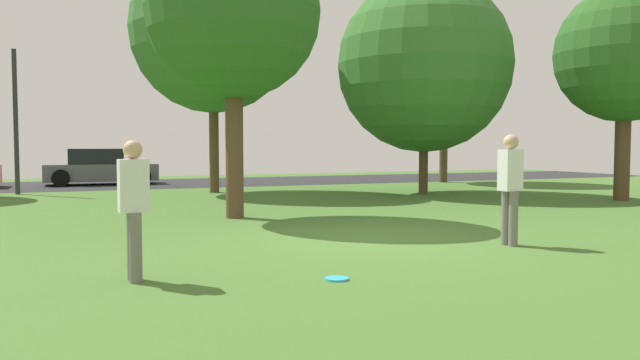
{
  "coord_description": "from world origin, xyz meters",
  "views": [
    {
      "loc": [
        -4.58,
        -9.03,
        1.54
      ],
      "look_at": [
        0.0,
        2.18,
        0.85
      ],
      "focal_mm": 34.39,
      "sensor_mm": 36.0,
      "label": 1
    }
  ],
  "objects_px": {
    "birch_tree_lone": "(233,12)",
    "person_thrower": "(510,184)",
    "oak_tree_left": "(213,31)",
    "parked_car_grey": "(100,168)",
    "oak_tree_right": "(424,65)",
    "oak_tree_center": "(625,54)",
    "street_lamp_post": "(16,122)",
    "maple_tree_far": "(445,56)",
    "frisbee_disc": "(337,279)",
    "person_catcher": "(134,204)"
  },
  "relations": [
    {
      "from": "street_lamp_post",
      "to": "oak_tree_right",
      "type": "bearing_deg",
      "value": -21.3
    },
    {
      "from": "maple_tree_far",
      "to": "person_catcher",
      "type": "xyz_separation_m",
      "value": [
        -13.63,
        -14.32,
        -4.3
      ]
    },
    {
      "from": "maple_tree_far",
      "to": "person_catcher",
      "type": "distance_m",
      "value": 20.23
    },
    {
      "from": "frisbee_disc",
      "to": "oak_tree_center",
      "type": "bearing_deg",
      "value": 28.6
    },
    {
      "from": "maple_tree_far",
      "to": "person_catcher",
      "type": "height_order",
      "value": "maple_tree_far"
    },
    {
      "from": "oak_tree_right",
      "to": "frisbee_disc",
      "type": "height_order",
      "value": "oak_tree_right"
    },
    {
      "from": "parked_car_grey",
      "to": "birch_tree_lone",
      "type": "bearing_deg",
      "value": -80.43
    },
    {
      "from": "maple_tree_far",
      "to": "oak_tree_center",
      "type": "xyz_separation_m",
      "value": [
        -0.09,
        -8.91,
        -1.14
      ]
    },
    {
      "from": "oak_tree_center",
      "to": "oak_tree_left",
      "type": "bearing_deg",
      "value": 144.26
    },
    {
      "from": "person_thrower",
      "to": "street_lamp_post",
      "type": "distance_m",
      "value": 15.8
    },
    {
      "from": "oak_tree_right",
      "to": "birch_tree_lone",
      "type": "relative_size",
      "value": 1.1
    },
    {
      "from": "birch_tree_lone",
      "to": "parked_car_grey",
      "type": "xyz_separation_m",
      "value": [
        -2.14,
        12.68,
        -3.66
      ]
    },
    {
      "from": "birch_tree_lone",
      "to": "oak_tree_left",
      "type": "relative_size",
      "value": 0.79
    },
    {
      "from": "oak_tree_left",
      "to": "frisbee_disc",
      "type": "distance_m",
      "value": 14.36
    },
    {
      "from": "maple_tree_far",
      "to": "oak_tree_left",
      "type": "height_order",
      "value": "oak_tree_left"
    },
    {
      "from": "person_thrower",
      "to": "frisbee_disc",
      "type": "distance_m",
      "value": 3.74
    },
    {
      "from": "oak_tree_center",
      "to": "parked_car_grey",
      "type": "bearing_deg",
      "value": 135.79
    },
    {
      "from": "oak_tree_center",
      "to": "street_lamp_post",
      "type": "xyz_separation_m",
      "value": [
        -15.71,
        8.69,
        -1.78
      ]
    },
    {
      "from": "oak_tree_right",
      "to": "parked_car_grey",
      "type": "relative_size",
      "value": 1.62
    },
    {
      "from": "person_thrower",
      "to": "birch_tree_lone",
      "type": "bearing_deg",
      "value": -63.58
    },
    {
      "from": "oak_tree_right",
      "to": "parked_car_grey",
      "type": "bearing_deg",
      "value": 136.79
    },
    {
      "from": "frisbee_disc",
      "to": "maple_tree_far",
      "type": "bearing_deg",
      "value": 52.78
    },
    {
      "from": "person_catcher",
      "to": "street_lamp_post",
      "type": "relative_size",
      "value": 0.35
    },
    {
      "from": "person_thrower",
      "to": "person_catcher",
      "type": "xyz_separation_m",
      "value": [
        -5.56,
        -0.4,
        -0.07
      ]
    },
    {
      "from": "oak_tree_left",
      "to": "person_catcher",
      "type": "relative_size",
      "value": 4.91
    },
    {
      "from": "birch_tree_lone",
      "to": "oak_tree_right",
      "type": "bearing_deg",
      "value": 29.36
    },
    {
      "from": "parked_car_grey",
      "to": "oak_tree_left",
      "type": "bearing_deg",
      "value": -60.12
    },
    {
      "from": "person_thrower",
      "to": "person_catcher",
      "type": "height_order",
      "value": "person_thrower"
    },
    {
      "from": "birch_tree_lone",
      "to": "oak_tree_left",
      "type": "distance_m",
      "value": 7.16
    },
    {
      "from": "oak_tree_right",
      "to": "person_catcher",
      "type": "height_order",
      "value": "oak_tree_right"
    },
    {
      "from": "frisbee_disc",
      "to": "oak_tree_right",
      "type": "bearing_deg",
      "value": 53.81
    },
    {
      "from": "maple_tree_far",
      "to": "birch_tree_lone",
      "type": "bearing_deg",
      "value": -141.4
    },
    {
      "from": "oak_tree_center",
      "to": "oak_tree_left",
      "type": "distance_m",
      "value": 12.2
    },
    {
      "from": "oak_tree_right",
      "to": "maple_tree_far",
      "type": "height_order",
      "value": "maple_tree_far"
    },
    {
      "from": "oak_tree_right",
      "to": "person_catcher",
      "type": "xyz_separation_m",
      "value": [
        -9.66,
        -9.48,
        -3.15
      ]
    },
    {
      "from": "birch_tree_lone",
      "to": "person_catcher",
      "type": "distance_m",
      "value": 6.96
    },
    {
      "from": "oak_tree_right",
      "to": "oak_tree_center",
      "type": "relative_size",
      "value": 1.14
    },
    {
      "from": "frisbee_disc",
      "to": "oak_tree_left",
      "type": "bearing_deg",
      "value": 83.42
    },
    {
      "from": "oak_tree_left",
      "to": "street_lamp_post",
      "type": "distance_m",
      "value": 6.74
    },
    {
      "from": "oak_tree_left",
      "to": "parked_car_grey",
      "type": "distance_m",
      "value": 7.96
    },
    {
      "from": "oak_tree_right",
      "to": "person_catcher",
      "type": "relative_size",
      "value": 4.24
    },
    {
      "from": "oak_tree_left",
      "to": "person_thrower",
      "type": "distance_m",
      "value": 12.97
    },
    {
      "from": "oak_tree_right",
      "to": "person_catcher",
      "type": "distance_m",
      "value": 13.9
    },
    {
      "from": "oak_tree_right",
      "to": "parked_car_grey",
      "type": "height_order",
      "value": "oak_tree_right"
    },
    {
      "from": "birch_tree_lone",
      "to": "person_thrower",
      "type": "xyz_separation_m",
      "value": [
        3.0,
        -5.09,
        -3.35
      ]
    },
    {
      "from": "person_thrower",
      "to": "street_lamp_post",
      "type": "height_order",
      "value": "street_lamp_post"
    },
    {
      "from": "oak_tree_left",
      "to": "parked_car_grey",
      "type": "relative_size",
      "value": 1.88
    },
    {
      "from": "oak_tree_right",
      "to": "person_catcher",
      "type": "bearing_deg",
      "value": -135.53
    },
    {
      "from": "birch_tree_lone",
      "to": "street_lamp_post",
      "type": "height_order",
      "value": "birch_tree_lone"
    },
    {
      "from": "birch_tree_lone",
      "to": "person_thrower",
      "type": "height_order",
      "value": "birch_tree_lone"
    }
  ]
}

